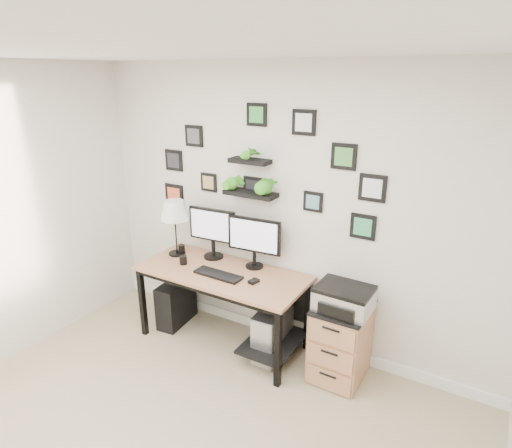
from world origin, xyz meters
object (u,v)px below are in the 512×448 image
Objects in this scene: file_cabinet at (340,341)px; monitor_right at (254,239)px; desk at (227,283)px; printer at (344,298)px; pc_tower_black at (176,302)px; table_lamp at (174,212)px; pc_tower_grey at (272,332)px; monitor_left at (212,230)px; mug at (183,260)px.

monitor_right is at bearing 171.65° from file_cabinet.
printer reaches higher than desk.
file_cabinet is (0.93, -0.14, -0.70)m from monitor_right.
printer reaches higher than pc_tower_black.
table_lamp is 0.97m from pc_tower_black.
pc_tower_black is 0.94× the size of pc_tower_grey.
desk is at bearing -5.29° from pc_tower_black.
file_cabinet is at bearing -8.35° from monitor_right.
printer is (1.12, 0.02, 0.14)m from desk.
pc_tower_grey is at bearing -179.44° from printer.
monitor_right is (0.47, 0.01, -0.01)m from monitor_left.
mug is (-0.45, -0.09, 0.17)m from desk.
desk is 0.62m from pc_tower_grey.
monitor_left is 0.40m from mug.
monitor_left is 1.57m from file_cabinet.
file_cabinet is (1.11, 0.06, -0.29)m from desk.
table_lamp reaches higher than pc_tower_grey.
monitor_right is (0.18, 0.19, 0.41)m from desk.
monitor_right is at bearing 7.91° from pc_tower_black.
monitor_left is at bearing -178.61° from monitor_right.
printer is (1.78, -0.05, -0.43)m from table_lamp.
pc_tower_grey is at bearing -12.68° from monitor_left.
pc_tower_black is (-0.20, 0.08, -0.56)m from mug.
desk reaches higher than file_cabinet.
desk is at bearing -5.95° from table_lamp.
pc_tower_black is (-0.83, -0.20, -0.81)m from monitor_right.
monitor_right is at bearing 24.35° from mug.
pc_tower_black is at bearing 157.50° from mug.
monitor_right is at bearing 169.37° from printer.
monitor_left is 1.03× the size of pc_tower_grey.
desk is at bearing -132.01° from monitor_right.
desk is 1.13m from printer.
printer is (1.57, 0.10, -0.02)m from mug.
mug is at bearing -168.98° from desk.
monitor_left reaches higher than file_cabinet.
desk is at bearing -32.36° from monitor_left.
printer reaches higher than file_cabinet.
pc_tower_black is (0.01, -0.07, -0.97)m from table_lamp.
pc_tower_grey is at bearing -31.29° from monitor_right.
mug is at bearing -176.21° from printer.
file_cabinet is at bearing -5.13° from monitor_left.
table_lamp is at bearing 174.05° from desk.
printer is at bearing 3.79° from mug.
monitor_left is 6.14× the size of mug.
monitor_right is at bearing 148.71° from pc_tower_grey.
file_cabinet is (1.55, 0.15, -0.46)m from mug.
monitor_left reaches higher than printer.
monitor_left is at bearing 17.41° from table_lamp.
mug is at bearing -155.65° from monitor_right.
table_lamp reaches higher than monitor_right.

